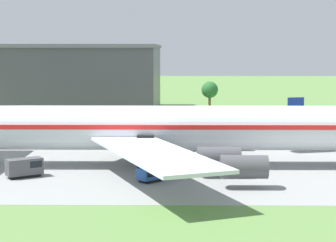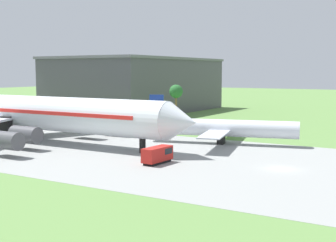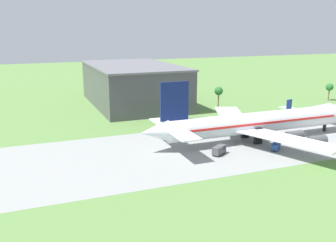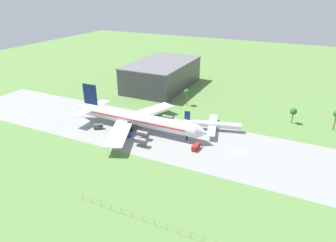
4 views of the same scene
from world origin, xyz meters
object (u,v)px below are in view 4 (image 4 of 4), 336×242
(fuel_truck, at_px, (98,126))
(terminal_building, at_px, (162,74))
(regional_aircraft, at_px, (212,124))
(catering_van, at_px, (196,147))
(baggage_tug, at_px, (125,135))
(jet_airliner, at_px, (136,119))

(fuel_truck, bearing_deg, terminal_building, 91.68)
(regional_aircraft, xyz_separation_m, terminal_building, (-55.20, 53.05, 6.13))
(regional_aircraft, distance_m, fuel_truck, 58.20)
(catering_van, bearing_deg, terminal_building, 126.13)
(regional_aircraft, height_order, baggage_tug, regional_aircraft)
(regional_aircraft, relative_size, terminal_building, 0.47)
(fuel_truck, height_order, catering_van, fuel_truck)
(fuel_truck, xyz_separation_m, catering_van, (52.75, 1.84, -0.03))
(baggage_tug, distance_m, catering_van, 35.39)
(fuel_truck, bearing_deg, regional_aircraft, 24.52)
(baggage_tug, distance_m, terminal_building, 82.21)
(jet_airliner, distance_m, fuel_truck, 20.13)
(catering_van, distance_m, terminal_building, 93.63)
(regional_aircraft, height_order, fuel_truck, regional_aircraft)
(regional_aircraft, xyz_separation_m, fuel_truck, (-52.93, -24.14, -1.65))
(fuel_truck, bearing_deg, baggage_tug, -7.04)
(regional_aircraft, bearing_deg, terminal_building, 136.14)
(jet_airliner, bearing_deg, regional_aircraft, 24.46)
(baggage_tug, height_order, terminal_building, terminal_building)
(jet_airliner, distance_m, catering_van, 35.71)
(regional_aircraft, bearing_deg, catering_van, -90.46)
(catering_van, bearing_deg, baggage_tug, -173.49)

